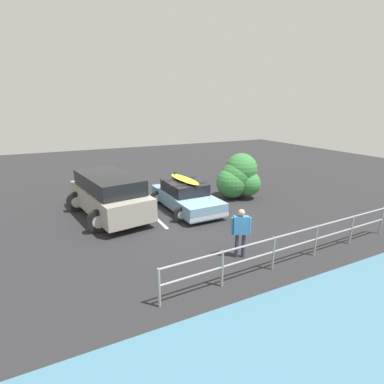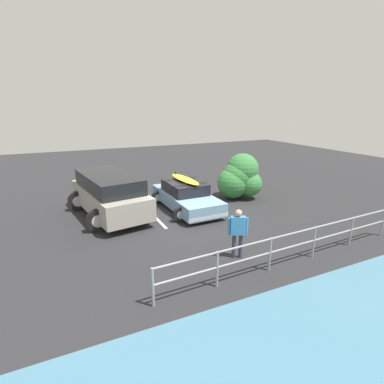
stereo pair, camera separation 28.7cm
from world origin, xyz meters
TOP-DOWN VIEW (x-y plane):
  - ground_plane at (0.00, 0.00)m, footprint 44.00×44.00m
  - parking_stripe at (1.32, -0.52)m, footprint 0.12×3.57m
  - sedan_car at (-0.31, -0.57)m, footprint 2.45×4.27m
  - suv_car at (2.96, -1.17)m, footprint 3.28×5.10m
  - person_bystander at (0.12, 4.29)m, footprint 0.56×0.35m
  - railing_fence at (-1.16, 5.29)m, footprint 8.78×0.41m
  - bush_near_left at (-3.42, -0.89)m, footprint 2.17×1.80m

SIDE VIEW (x-z plane):
  - ground_plane at x=0.00m, z-range -0.02..0.00m
  - parking_stripe at x=1.32m, z-range 0.00..0.00m
  - sedan_car at x=-0.31m, z-range -0.17..1.35m
  - railing_fence at x=-1.16m, z-range 0.17..1.18m
  - person_bystander at x=0.12m, z-range 0.16..1.73m
  - suv_car at x=2.96m, z-range 0.05..1.84m
  - bush_near_left at x=-3.42m, z-range -0.05..2.21m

